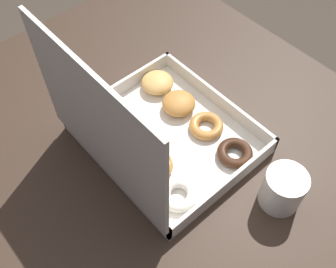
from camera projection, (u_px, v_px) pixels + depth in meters
name	position (u px, v px, depth m)	size (l,w,h in m)	color
ground_plane	(161.00, 242.00, 1.56)	(8.00, 8.00, 0.00)	#42382D
dining_table	(157.00, 149.00, 1.02)	(1.01, 0.92, 0.78)	#38281E
donut_box	(153.00, 130.00, 0.84)	(0.37, 0.33, 0.34)	silver
coffee_mug	(283.00, 189.00, 0.77)	(0.08, 0.08, 0.09)	white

